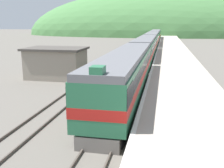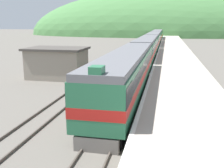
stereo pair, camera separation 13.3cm
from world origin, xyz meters
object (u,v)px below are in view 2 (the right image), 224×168
at_px(carriage_second, 147,48).
at_px(carriage_fourth, 157,36).
at_px(carriage_third, 154,40).
at_px(express_train_lead_car, 127,73).

height_order(carriage_second, carriage_fourth, same).
height_order(carriage_second, carriage_third, same).
bearing_deg(carriage_fourth, carriage_second, -90.00).
xyz_separation_m(carriage_third, carriage_fourth, (0.00, 23.09, 0.00)).
bearing_deg(express_train_lead_car, carriage_second, 90.00).
bearing_deg(carriage_fourth, express_train_lead_car, -90.00).
bearing_deg(carriage_second, carriage_fourth, 90.00).
relative_size(express_train_lead_car, carriage_fourth, 0.93).
bearing_deg(carriage_third, express_train_lead_car, -90.00).
bearing_deg(carriage_second, express_train_lead_car, -90.00).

